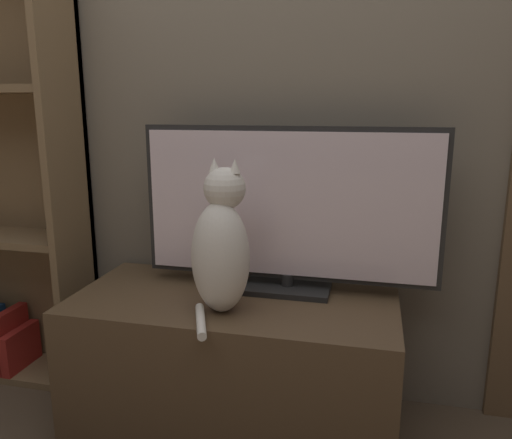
# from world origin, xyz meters

# --- Properties ---
(wall_back) EXTENTS (4.80, 0.05, 2.60)m
(wall_back) POSITION_xyz_m (0.00, 1.22, 1.30)
(wall_back) COLOR #756B5B
(wall_back) RESTS_ON ground_plane
(tv_stand) EXTENTS (1.13, 0.55, 0.50)m
(tv_stand) POSITION_xyz_m (0.00, 0.90, 0.25)
(tv_stand) COLOR brown
(tv_stand) RESTS_ON ground_plane
(tv) EXTENTS (1.06, 0.19, 0.59)m
(tv) POSITION_xyz_m (0.17, 1.02, 0.80)
(tv) COLOR black
(tv) RESTS_ON tv_stand
(cat) EXTENTS (0.23, 0.34, 0.50)m
(cat) POSITION_xyz_m (-0.01, 0.79, 0.71)
(cat) COLOR silver
(cat) RESTS_ON tv_stand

